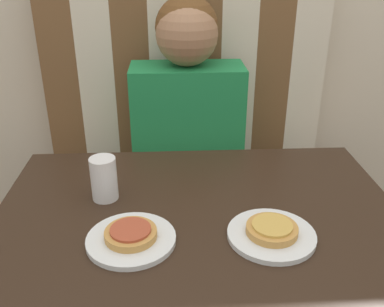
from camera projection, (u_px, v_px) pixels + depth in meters
name	position (u px, v px, depth m)	size (l,w,h in m)	color
booth_seat	(188.00, 224.00, 1.78)	(1.11, 0.52, 0.46)	#382319
booth_backrest	(185.00, 69.00, 1.71)	(1.11, 0.09, 0.73)	brown
dining_table	(199.00, 250.00, 1.03)	(0.96, 0.73, 0.70)	black
person	(187.00, 91.00, 1.53)	(0.40, 0.24, 0.67)	#1E8447
plate_left	(131.00, 239.00, 0.91)	(0.19, 0.19, 0.01)	white
plate_right	(271.00, 235.00, 0.92)	(0.19, 0.19, 0.01)	white
pizza_left	(131.00, 233.00, 0.90)	(0.11, 0.11, 0.02)	#C68E47
pizza_right	(272.00, 229.00, 0.91)	(0.11, 0.11, 0.02)	#C68E47
drinking_cup	(104.00, 179.00, 1.05)	(0.06, 0.06, 0.11)	silver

